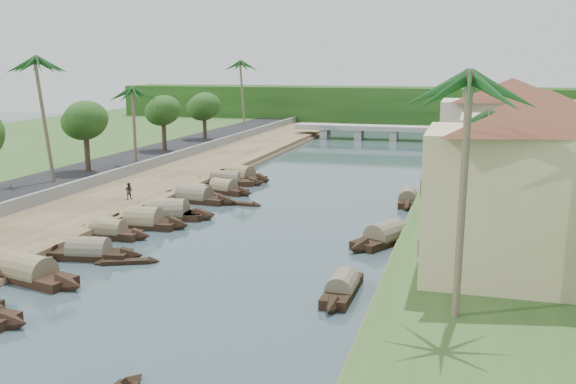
# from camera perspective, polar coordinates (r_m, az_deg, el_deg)

# --- Properties ---
(ground) EXTENTS (220.00, 220.00, 0.00)m
(ground) POSITION_cam_1_polar(r_m,az_deg,el_deg) (42.85, -5.70, -5.95)
(ground) COLOR #33464C
(ground) RESTS_ON ground
(left_bank) EXTENTS (10.00, 180.00, 0.80)m
(left_bank) POSITION_cam_1_polar(r_m,az_deg,el_deg) (66.99, -12.26, 0.47)
(left_bank) COLOR brown
(left_bank) RESTS_ON ground
(right_bank) EXTENTS (16.00, 180.00, 1.20)m
(right_bank) POSITION_cam_1_polar(r_m,az_deg,el_deg) (59.42, 19.13, -1.06)
(right_bank) COLOR #2C4D1E
(right_bank) RESTS_ON ground
(road) EXTENTS (8.00, 180.00, 1.40)m
(road) POSITION_cam_1_polar(r_m,az_deg,el_deg) (71.29, -18.32, 1.04)
(road) COLOR black
(road) RESTS_ON ground
(retaining_wall) EXTENTS (0.40, 180.00, 1.10)m
(retaining_wall) POSITION_cam_1_polar(r_m,az_deg,el_deg) (68.88, -15.38, 1.41)
(retaining_wall) COLOR slate
(retaining_wall) RESTS_ON left_bank
(treeline) EXTENTS (120.00, 14.00, 8.00)m
(treeline) POSITION_cam_1_polar(r_m,az_deg,el_deg) (139.16, 9.53, 7.53)
(treeline) COLOR #193C10
(treeline) RESTS_ON ground
(bridge) EXTENTS (28.00, 4.00, 2.40)m
(bridge) POSITION_cam_1_polar(r_m,az_deg,el_deg) (111.63, 7.89, 5.53)
(bridge) COLOR gray
(bridge) RESTS_ON ground
(building_near) EXTENTS (14.85, 14.85, 10.20)m
(building_near) POSITION_cam_1_polar(r_m,az_deg,el_deg) (36.81, 21.53, 0.69)
(building_near) COLOR tan
(building_near) RESTS_ON right_bank
(building_mid) EXTENTS (14.11, 14.11, 9.70)m
(building_mid) POSITION_cam_1_polar(r_m,az_deg,el_deg) (52.70, 20.94, 3.42)
(building_mid) COLOR #D5A396
(building_mid) RESTS_ON right_bank
(building_far) EXTENTS (15.59, 15.59, 10.20)m
(building_far) POSITION_cam_1_polar(r_m,az_deg,el_deg) (66.47, 19.07, 5.24)
(building_far) COLOR beige
(building_far) RESTS_ON right_bank
(building_distant) EXTENTS (12.62, 12.62, 9.20)m
(building_distant) POSITION_cam_1_polar(r_m,az_deg,el_deg) (86.47, 19.01, 6.16)
(building_distant) COLOR tan
(building_distant) RESTS_ON right_bank
(sampan_2) EXTENTS (9.12, 3.85, 2.34)m
(sampan_2) POSITION_cam_1_polar(r_m,az_deg,el_deg) (41.42, -22.06, -6.75)
(sampan_2) COLOR black
(sampan_2) RESTS_ON ground
(sampan_3) EXTENTS (7.81, 2.79, 2.08)m
(sampan_3) POSITION_cam_1_polar(r_m,az_deg,el_deg) (44.62, -17.29, -5.17)
(sampan_3) COLOR black
(sampan_3) RESTS_ON ground
(sampan_4) EXTENTS (6.93, 1.83, 2.00)m
(sampan_4) POSITION_cam_1_polar(r_m,az_deg,el_deg) (49.53, -15.66, -3.46)
(sampan_4) COLOR black
(sampan_4) RESTS_ON ground
(sampan_5) EXTENTS (7.86, 2.42, 2.45)m
(sampan_5) POSITION_cam_1_polar(r_m,az_deg,el_deg) (52.01, -12.70, -2.61)
(sampan_5) COLOR black
(sampan_5) RESTS_ON ground
(sampan_6) EXTENTS (8.39, 4.34, 2.42)m
(sampan_6) POSITION_cam_1_polar(r_m,az_deg,el_deg) (54.25, -10.66, -1.96)
(sampan_6) COLOR black
(sampan_6) RESTS_ON ground
(sampan_7) EXTENTS (8.45, 2.50, 2.21)m
(sampan_7) POSITION_cam_1_polar(r_m,az_deg,el_deg) (54.69, -10.94, -1.87)
(sampan_7) COLOR black
(sampan_7) RESTS_ON ground
(sampan_8) EXTENTS (8.07, 2.32, 2.45)m
(sampan_8) POSITION_cam_1_polar(r_m,az_deg,el_deg) (54.73, -10.41, -1.83)
(sampan_8) COLOR black
(sampan_8) RESTS_ON ground
(sampan_9) EXTENTS (9.27, 2.98, 2.29)m
(sampan_9) POSITION_cam_1_polar(r_m,az_deg,el_deg) (60.68, -8.32, -0.48)
(sampan_9) COLOR black
(sampan_9) RESTS_ON ground
(sampan_10) EXTENTS (6.69, 4.18, 1.91)m
(sampan_10) POSITION_cam_1_polar(r_m,az_deg,el_deg) (62.74, -7.95, -0.10)
(sampan_10) COLOR black
(sampan_10) RESTS_ON ground
(sampan_11) EXTENTS (7.23, 3.54, 2.06)m
(sampan_11) POSITION_cam_1_polar(r_m,az_deg,el_deg) (64.51, -5.75, 0.27)
(sampan_11) COLOR black
(sampan_11) RESTS_ON ground
(sampan_12) EXTENTS (9.06, 3.10, 2.13)m
(sampan_12) POSITION_cam_1_polar(r_m,az_deg,el_deg) (68.81, -5.63, 0.96)
(sampan_12) COLOR black
(sampan_12) RESTS_ON ground
(sampan_13) EXTENTS (8.80, 4.79, 2.37)m
(sampan_13) POSITION_cam_1_polar(r_m,az_deg,el_deg) (72.11, -4.27, 1.46)
(sampan_13) COLOR black
(sampan_13) RESTS_ON ground
(sampan_14) EXTENTS (1.60, 7.25, 1.81)m
(sampan_14) POSITION_cam_1_polar(r_m,az_deg,el_deg) (36.23, 4.85, -8.51)
(sampan_14) COLOR black
(sampan_14) RESTS_ON ground
(sampan_15) EXTENTS (5.44, 8.35, 2.27)m
(sampan_15) POSITION_cam_1_polar(r_m,az_deg,el_deg) (46.83, 8.66, -4.00)
(sampan_15) COLOR black
(sampan_15) RESTS_ON ground
(sampan_16) EXTENTS (2.08, 8.08, 1.98)m
(sampan_16) POSITION_cam_1_polar(r_m,az_deg,el_deg) (60.51, 10.59, -0.60)
(sampan_16) COLOR black
(sampan_16) RESTS_ON ground
(canoe_1) EXTENTS (4.26, 2.36, 0.70)m
(canoe_1) POSITION_cam_1_polar(r_m,az_deg,el_deg) (42.94, -14.16, -6.07)
(canoe_1) COLOR black
(canoe_1) RESTS_ON ground
(canoe_2) EXTENTS (5.27, 1.14, 0.76)m
(canoe_2) POSITION_cam_1_polar(r_m,az_deg,el_deg) (59.14, -4.66, -1.02)
(canoe_2) COLOR black
(canoe_2) RESTS_ON ground
(palm_0) EXTENTS (3.20, 3.20, 12.49)m
(palm_0) POSITION_cam_1_polar(r_m,az_deg,el_deg) (29.06, 15.71, 9.34)
(palm_0) COLOR #75644E
(palm_0) RESTS_ON ground
(palm_1) EXTENTS (3.20, 3.20, 9.85)m
(palm_1) POSITION_cam_1_polar(r_m,az_deg,el_deg) (43.32, 16.96, 6.39)
(palm_1) COLOR #75644E
(palm_1) RESTS_ON ground
(palm_2) EXTENTS (3.20, 3.20, 12.05)m
(palm_2) POSITION_cam_1_polar(r_m,az_deg,el_deg) (59.26, 15.83, 9.68)
(palm_2) COLOR #75644E
(palm_2) RESTS_ON ground
(palm_3) EXTENTS (3.20, 3.20, 11.12)m
(palm_3) POSITION_cam_1_polar(r_m,az_deg,el_deg) (76.24, 16.59, 9.22)
(palm_3) COLOR #75644E
(palm_3) RESTS_ON ground
(palm_5) EXTENTS (3.20, 3.20, 13.33)m
(palm_5) POSITION_cam_1_polar(r_m,az_deg,el_deg) (66.11, -20.94, 10.74)
(palm_5) COLOR #75644E
(palm_5) RESTS_ON ground
(palm_6) EXTENTS (3.20, 3.20, 10.09)m
(palm_6) POSITION_cam_1_polar(r_m,az_deg,el_deg) (76.11, -13.65, 8.76)
(palm_6) COLOR #75644E
(palm_6) RESTS_ON ground
(palm_7) EXTENTS (3.20, 3.20, 11.29)m
(palm_7) POSITION_cam_1_polar(r_m,az_deg,el_deg) (91.84, 15.23, 9.66)
(palm_7) COLOR #75644E
(palm_7) RESTS_ON ground
(palm_8) EXTENTS (3.20, 3.20, 13.23)m
(palm_8) POSITION_cam_1_polar(r_m,az_deg,el_deg) (106.05, -3.99, 11.29)
(palm_8) COLOR #75644E
(palm_8) RESTS_ON ground
(tree_3) EXTENTS (4.60, 4.60, 7.32)m
(tree_3) POSITION_cam_1_polar(r_m,az_deg,el_deg) (71.57, -17.57, 5.99)
(tree_3) COLOR #49372A
(tree_3) RESTS_ON ground
(tree_4) EXTENTS (4.40, 4.40, 7.06)m
(tree_4) POSITION_cam_1_polar(r_m,az_deg,el_deg) (87.29, -11.04, 7.04)
(tree_4) COLOR #49372A
(tree_4) RESTS_ON ground
(tree_5) EXTENTS (4.73, 4.73, 6.88)m
(tree_5) POSITION_cam_1_polar(r_m,az_deg,el_deg) (99.80, -7.46, 7.48)
(tree_5) COLOR #49372A
(tree_5) RESTS_ON ground
(tree_6) EXTENTS (4.46, 4.46, 7.24)m
(tree_6) POSITION_cam_1_polar(r_m,az_deg,el_deg) (68.12, 23.24, 5.18)
(tree_6) COLOR #49372A
(tree_6) RESTS_ON ground
(person_far) EXTENTS (0.78, 0.64, 1.50)m
(person_far) POSITION_cam_1_polar(r_m,az_deg,el_deg) (59.19, -13.97, 0.12)
(person_far) COLOR #392E28
(person_far) RESTS_ON left_bank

